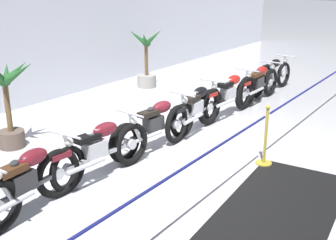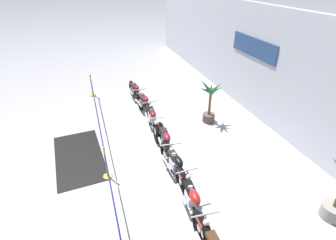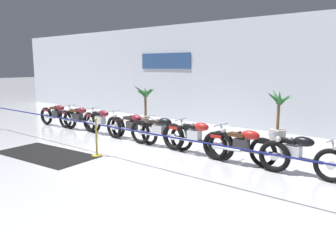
# 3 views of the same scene
# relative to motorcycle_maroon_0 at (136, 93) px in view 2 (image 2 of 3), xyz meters

# --- Properties ---
(ground_plane) EXTENTS (120.00, 120.00, 0.00)m
(ground_plane) POSITION_rel_motorcycle_maroon_0_xyz_m (4.68, -0.64, -0.46)
(ground_plane) COLOR silver
(back_wall) EXTENTS (28.00, 0.29, 4.20)m
(back_wall) POSITION_rel_motorcycle_maroon_0_xyz_m (4.67, 4.49, 1.64)
(back_wall) COLOR silver
(back_wall) RESTS_ON ground
(motorcycle_maroon_0) EXTENTS (2.29, 0.62, 0.94)m
(motorcycle_maroon_0) POSITION_rel_motorcycle_maroon_0_xyz_m (0.00, 0.00, 0.00)
(motorcycle_maroon_0) COLOR black
(motorcycle_maroon_0) RESTS_ON ground
(motorcycle_maroon_1) EXTENTS (2.29, 0.62, 0.93)m
(motorcycle_maroon_1) POSITION_rel_motorcycle_maroon_0_xyz_m (1.25, 0.10, 0.01)
(motorcycle_maroon_1) COLOR black
(motorcycle_maroon_1) RESTS_ON ground
(motorcycle_maroon_2) EXTENTS (2.23, 0.62, 0.95)m
(motorcycle_maroon_2) POSITION_rel_motorcycle_maroon_0_xyz_m (2.57, 0.08, 0.01)
(motorcycle_maroon_2) COLOR black
(motorcycle_maroon_2) RESTS_ON ground
(motorcycle_maroon_3) EXTENTS (2.29, 0.62, 0.93)m
(motorcycle_maroon_3) POSITION_rel_motorcycle_maroon_0_xyz_m (4.11, 0.11, -0.00)
(motorcycle_maroon_3) COLOR black
(motorcycle_maroon_3) RESTS_ON ground
(motorcycle_black_4) EXTENTS (2.29, 0.62, 0.95)m
(motorcycle_black_4) POSITION_rel_motorcycle_maroon_0_xyz_m (5.35, 0.00, 0.02)
(motorcycle_black_4) COLOR black
(motorcycle_black_4) RESTS_ON ground
(motorcycle_red_5) EXTENTS (2.42, 0.62, 0.98)m
(motorcycle_red_5) POSITION_rel_motorcycle_maroon_0_xyz_m (6.68, -0.06, 0.01)
(motorcycle_red_5) COLOR black
(motorcycle_red_5) RESTS_ON ground
(potted_palm_left_of_row) EXTENTS (0.96, 0.98, 1.74)m
(potted_palm_left_of_row) POSITION_rel_motorcycle_maroon_0_xyz_m (2.60, 2.35, 0.39)
(potted_palm_left_of_row) COLOR brown
(potted_palm_left_of_row) RESTS_ON ground
(stanchion_far_left) EXTENTS (12.08, 0.28, 1.05)m
(stanchion_far_left) POSITION_rel_motorcycle_maroon_0_xyz_m (3.21, -1.82, 0.29)
(stanchion_far_left) COLOR gold
(stanchion_far_left) RESTS_ON ground
(stanchion_mid_left) EXTENTS (0.28, 0.28, 1.05)m
(stanchion_mid_left) POSITION_rel_motorcycle_maroon_0_xyz_m (4.63, -1.82, -0.11)
(stanchion_mid_left) COLOR gold
(stanchion_mid_left) RESTS_ON ground
(floor_banner) EXTENTS (3.04, 1.67, 0.01)m
(floor_banner) POSITION_rel_motorcycle_maroon_0_xyz_m (3.39, -2.60, -0.46)
(floor_banner) COLOR black
(floor_banner) RESTS_ON ground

